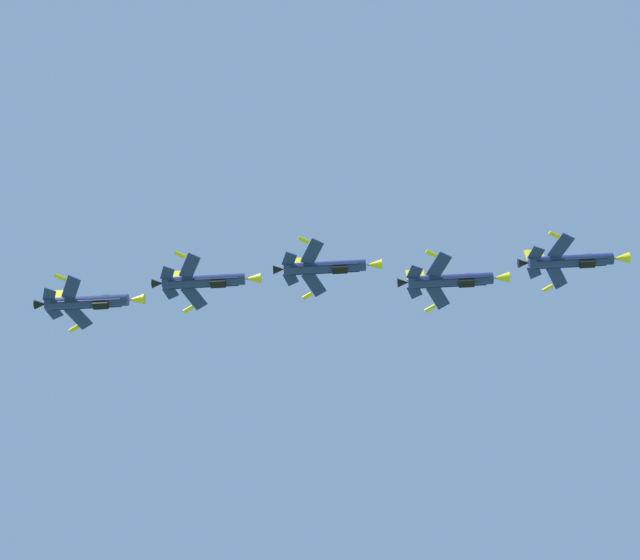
% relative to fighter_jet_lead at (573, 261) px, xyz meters
% --- Properties ---
extents(fighter_jet_lead, '(15.96, 10.05, 4.93)m').
position_rel_fighter_jet_lead_xyz_m(fighter_jet_lead, '(0.00, 0.00, 0.00)').
color(fighter_jet_lead, navy).
extents(fighter_jet_left_wing, '(15.96, 10.21, 4.74)m').
position_rel_fighter_jet_lead_xyz_m(fighter_jet_left_wing, '(-17.42, 2.67, -1.98)').
color(fighter_jet_left_wing, navy).
extents(fighter_jet_right_wing, '(15.96, 10.36, 4.51)m').
position_rel_fighter_jet_lead_xyz_m(fighter_jet_right_wing, '(-35.29, 2.09, 1.95)').
color(fighter_jet_right_wing, navy).
extents(fighter_jet_left_outer, '(15.96, 10.28, 4.65)m').
position_rel_fighter_jet_lead_xyz_m(fighter_jet_left_outer, '(-52.88, 4.19, 0.80)').
color(fighter_jet_left_outer, navy).
extents(fighter_jet_right_outer, '(15.96, 10.06, 4.91)m').
position_rel_fighter_jet_lead_xyz_m(fighter_jet_right_outer, '(-69.58, 7.11, -1.03)').
color(fighter_jet_right_outer, navy).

